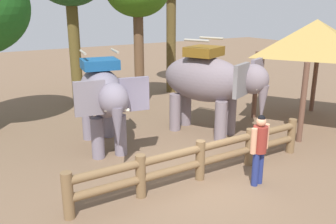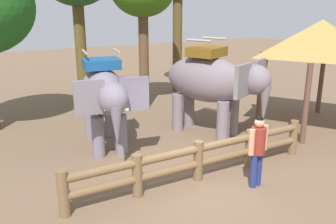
{
  "view_description": "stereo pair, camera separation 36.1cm",
  "coord_description": "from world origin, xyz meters",
  "px_view_note": "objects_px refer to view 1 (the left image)",
  "views": [
    {
      "loc": [
        -5.07,
        -6.69,
        4.33
      ],
      "look_at": [
        0.0,
        1.62,
        1.4
      ],
      "focal_mm": 38.63,
      "sensor_mm": 36.0,
      "label": 1
    },
    {
      "loc": [
        -4.76,
        -6.88,
        4.33
      ],
      "look_at": [
        0.0,
        1.62,
        1.4
      ],
      "focal_mm": 38.63,
      "sensor_mm": 36.0,
      "label": 2
    }
  ],
  "objects_px": {
    "tourist_woman_in_black": "(259,145)",
    "elephant_near_left": "(103,96)",
    "thatched_shelter": "(315,38)",
    "elephant_center": "(210,82)",
    "log_fence": "(200,157)"
  },
  "relations": [
    {
      "from": "log_fence",
      "to": "elephant_near_left",
      "type": "relative_size",
      "value": 1.95
    },
    {
      "from": "elephant_near_left",
      "to": "elephant_center",
      "type": "distance_m",
      "value": 3.63
    },
    {
      "from": "elephant_center",
      "to": "thatched_shelter",
      "type": "xyz_separation_m",
      "value": [
        3.72,
        -1.13,
        1.34
      ]
    },
    {
      "from": "tourist_woman_in_black",
      "to": "thatched_shelter",
      "type": "height_order",
      "value": "thatched_shelter"
    },
    {
      "from": "log_fence",
      "to": "tourist_woman_in_black",
      "type": "bearing_deg",
      "value": -42.13
    },
    {
      "from": "elephant_center",
      "to": "thatched_shelter",
      "type": "relative_size",
      "value": 0.86
    },
    {
      "from": "elephant_near_left",
      "to": "thatched_shelter",
      "type": "xyz_separation_m",
      "value": [
        7.3,
        -1.65,
        1.48
      ]
    },
    {
      "from": "tourist_woman_in_black",
      "to": "elephant_near_left",
      "type": "bearing_deg",
      "value": 119.73
    },
    {
      "from": "log_fence",
      "to": "thatched_shelter",
      "type": "height_order",
      "value": "thatched_shelter"
    },
    {
      "from": "tourist_woman_in_black",
      "to": "thatched_shelter",
      "type": "bearing_deg",
      "value": 26.51
    },
    {
      "from": "tourist_woman_in_black",
      "to": "thatched_shelter",
      "type": "distance_m",
      "value": 5.93
    },
    {
      "from": "tourist_woman_in_black",
      "to": "thatched_shelter",
      "type": "relative_size",
      "value": 0.4
    },
    {
      "from": "elephant_center",
      "to": "log_fence",
      "type": "bearing_deg",
      "value": -130.88
    },
    {
      "from": "elephant_center",
      "to": "thatched_shelter",
      "type": "bearing_deg",
      "value": -16.95
    },
    {
      "from": "elephant_center",
      "to": "tourist_woman_in_black",
      "type": "xyz_separation_m",
      "value": [
        -1.24,
        -3.6,
        -0.78
      ]
    }
  ]
}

